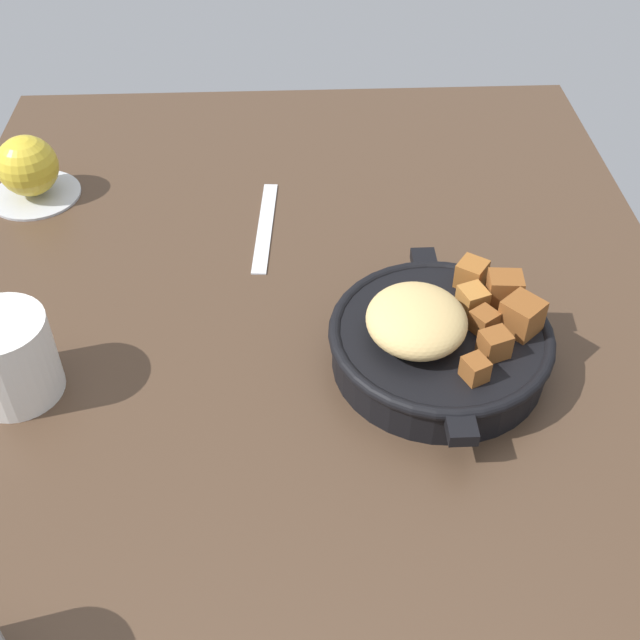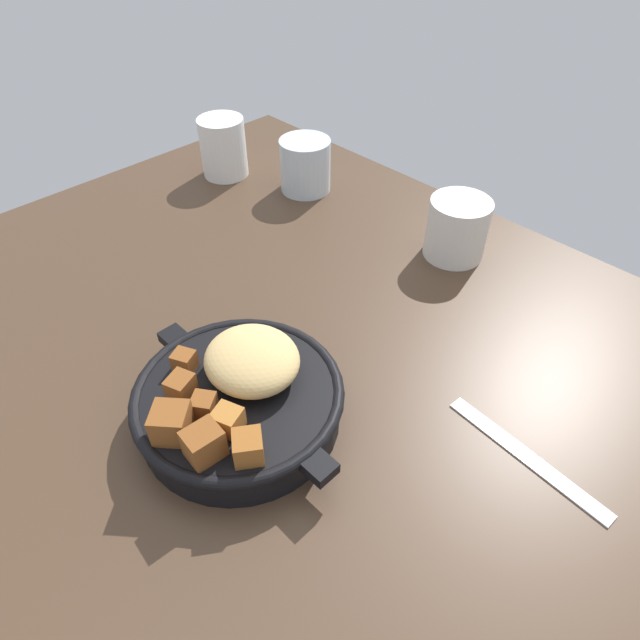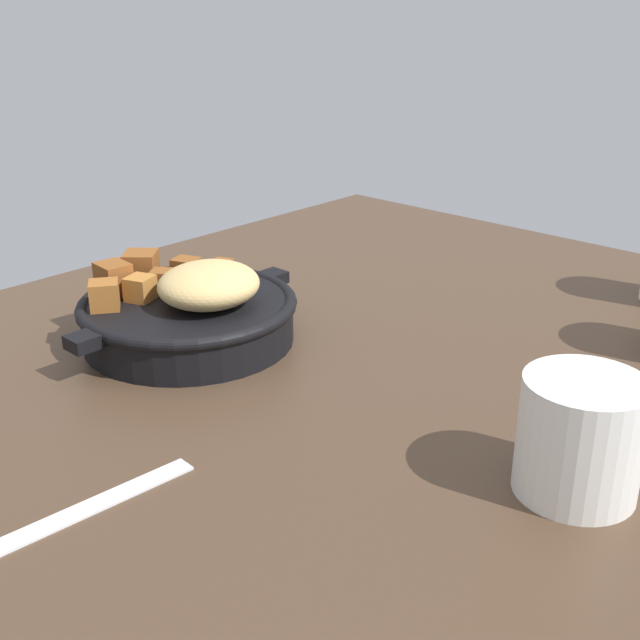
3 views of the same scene
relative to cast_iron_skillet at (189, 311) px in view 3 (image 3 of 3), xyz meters
The scene contains 4 objects.
ground_plane 12.97cm from the cast_iron_skillet, 90.17° to the left, with size 111.46×77.61×2.40cm, color #473323.
cast_iron_skillet is the anchor object (origin of this frame).
butter_knife 27.62cm from the cast_iron_skillet, 35.77° to the left, with size 17.10×1.60×0.36cm, color silver.
ceramic_mug_white 38.04cm from the cast_iron_skillet, 92.58° to the left, with size 8.08×8.08×8.11cm, color silver.
Camera 3 is at (42.88, 43.90, 30.83)cm, focal length 45.07 mm.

